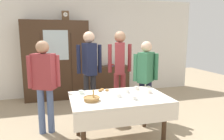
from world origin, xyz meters
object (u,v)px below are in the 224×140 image
at_px(tea_cup_center, 149,92).
at_px(tea_cup_near_right, 127,91).
at_px(mantel_clock, 65,16).
at_px(book_stack, 111,65).
at_px(spoon_mid_left, 104,104).
at_px(person_beside_shelf, 146,73).
at_px(dining_table, 120,104).
at_px(bread_basket, 92,99).
at_px(tea_cup_front_edge, 137,88).
at_px(person_by_cabinet, 89,64).
at_px(tea_cup_far_left, 81,92).
at_px(tea_cup_mid_left, 119,96).
at_px(spoon_mid_right, 145,95).
at_px(wall_cabinet, 57,61).
at_px(person_near_right_end, 44,78).
at_px(pastry_plate, 103,91).
at_px(bookshelf_low, 111,80).
at_px(person_behind_table_right, 120,64).
at_px(tea_cup_near_left, 134,98).

height_order(tea_cup_center, tea_cup_near_right, same).
distance_m(mantel_clock, tea_cup_near_right, 2.91).
height_order(book_stack, spoon_mid_left, book_stack).
height_order(book_stack, person_beside_shelf, person_beside_shelf).
xyz_separation_m(dining_table, bread_basket, (-0.45, -0.07, 0.14)).
height_order(mantel_clock, book_stack, mantel_clock).
bearing_deg(tea_cup_front_edge, person_by_cabinet, 124.49).
bearing_deg(tea_cup_far_left, dining_table, -29.18).
distance_m(dining_table, tea_cup_mid_left, 0.14).
height_order(mantel_clock, tea_cup_far_left, mantel_clock).
height_order(book_stack, spoon_mid_right, book_stack).
bearing_deg(book_stack, tea_cup_far_left, -115.86).
distance_m(tea_cup_mid_left, person_by_cabinet, 1.34).
bearing_deg(bread_basket, wall_cabinet, 99.68).
xyz_separation_m(mantel_clock, person_by_cabinet, (0.38, -1.33, -1.09)).
xyz_separation_m(mantel_clock, tea_cup_far_left, (0.09, -2.28, -1.41)).
relative_size(wall_cabinet, bread_basket, 8.54).
xyz_separation_m(tea_cup_mid_left, person_near_right_end, (-1.11, 0.64, 0.20)).
height_order(tea_cup_center, spoon_mid_left, tea_cup_center).
relative_size(tea_cup_mid_left, person_by_cabinet, 0.07).
bearing_deg(pastry_plate, wall_cabinet, 107.93).
distance_m(tea_cup_far_left, person_near_right_end, 0.68).
bearing_deg(bookshelf_low, person_beside_shelf, -84.94).
relative_size(person_by_cabinet, person_beside_shelf, 1.12).
distance_m(spoon_mid_right, person_behind_table_right, 1.29).
bearing_deg(book_stack, spoon_mid_right, -93.76).
height_order(tea_cup_center, spoon_mid_right, tea_cup_center).
relative_size(dining_table, pastry_plate, 5.34).
height_order(spoon_mid_right, person_by_cabinet, person_by_cabinet).
bearing_deg(book_stack, person_behind_table_right, -97.64).
bearing_deg(spoon_mid_left, tea_cup_center, 21.00).
bearing_deg(tea_cup_near_right, wall_cabinet, 114.25).
relative_size(tea_cup_near_left, person_by_cabinet, 0.07).
height_order(wall_cabinet, tea_cup_far_left, wall_cabinet).
xyz_separation_m(dining_table, mantel_clock, (-0.64, 2.59, 1.54)).
bearing_deg(person_by_cabinet, person_near_right_end, -143.49).
xyz_separation_m(tea_cup_far_left, tea_cup_front_edge, (0.96, -0.00, 0.00)).
height_order(tea_cup_near_right, spoon_mid_left, tea_cup_near_right).
xyz_separation_m(bread_basket, person_behind_table_right, (0.83, 1.27, 0.31)).
bearing_deg(book_stack, person_near_right_end, -130.14).
bearing_deg(wall_cabinet, tea_cup_far_left, -81.28).
bearing_deg(tea_cup_far_left, tea_cup_center, -13.65).
height_order(book_stack, person_near_right_end, person_near_right_end).
distance_m(bookshelf_low, pastry_plate, 2.44).
bearing_deg(person_near_right_end, tea_cup_near_left, -32.50).
height_order(tea_cup_front_edge, spoon_mid_left, tea_cup_front_edge).
xyz_separation_m(tea_cup_near_right, person_beside_shelf, (0.57, 0.51, 0.18)).
height_order(wall_cabinet, mantel_clock, mantel_clock).
bearing_deg(person_beside_shelf, tea_cup_center, -109.48).
xyz_separation_m(book_stack, person_behind_table_right, (-0.19, -1.44, 0.24)).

